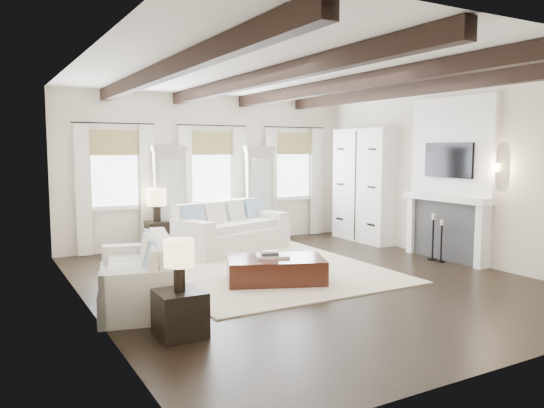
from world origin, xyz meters
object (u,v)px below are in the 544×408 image
side_table_back (158,237)px  side_table_front (180,314)px  sofa_back (230,232)px  sofa_left (141,277)px  ottoman (276,270)px

side_table_back → side_table_front: bearing=-104.4°
sofa_back → side_table_front: bearing=-121.4°
side_table_front → side_table_back: (1.21, 4.69, 0.06)m
side_table_front → sofa_back: bearing=58.6°
sofa_left → ottoman: (2.13, 0.09, -0.16)m
ottoman → side_table_back: (-0.89, 3.15, 0.12)m
side_table_front → side_table_back: size_ratio=0.81×
side_table_back → sofa_back: bearing=-21.2°
sofa_left → ottoman: bearing=2.4°
sofa_left → side_table_back: 3.46m
ottoman → sofa_left: bearing=-155.2°
sofa_back → side_table_front: sofa_back is taller
sofa_left → ottoman: sofa_left is taller
sofa_left → ottoman: size_ratio=1.49×
sofa_back → side_table_front: size_ratio=4.98×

